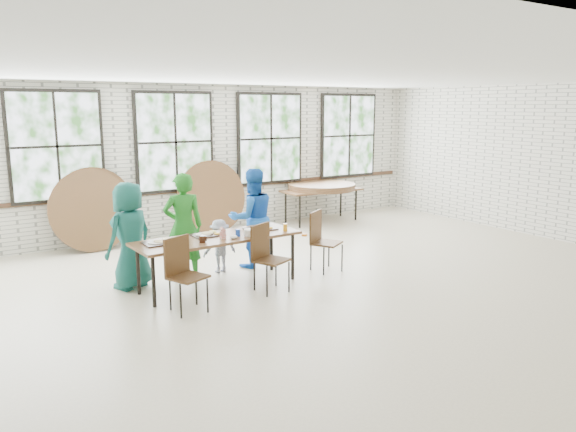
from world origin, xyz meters
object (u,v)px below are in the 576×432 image
object	(u,v)px
chair_near_left	(182,268)
storage_table	(322,192)
dining_table	(218,240)
chair_near_right	(266,252)

from	to	relation	value
chair_near_left	storage_table	world-z (taller)	chair_near_left
storage_table	dining_table	bearing A→B (deg)	-142.11
chair_near_left	chair_near_right	distance (m)	1.29
chair_near_left	chair_near_right	bearing A→B (deg)	-17.37
dining_table	storage_table	bearing A→B (deg)	33.96
dining_table	chair_near_left	distance (m)	1.01
chair_near_right	storage_table	size ratio (longest dim) A/B	0.52
chair_near_right	storage_table	bearing A→B (deg)	20.74
chair_near_left	storage_table	distance (m)	5.97
chair_near_left	chair_near_right	xyz separation A→B (m)	(1.29, 0.09, 0.00)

